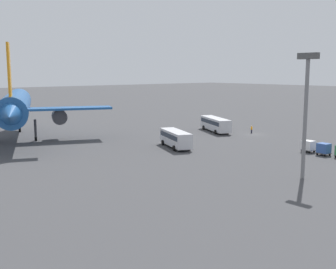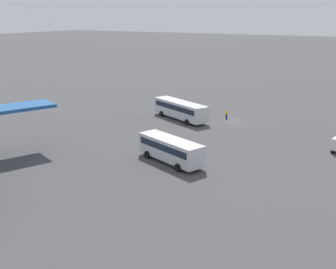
% 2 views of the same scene
% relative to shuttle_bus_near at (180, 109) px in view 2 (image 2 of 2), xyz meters
% --- Properties ---
extents(ground_plane, '(600.00, 600.00, 0.00)m').
position_rel_shuttle_bus_near_xyz_m(ground_plane, '(-8.51, -3.51, -1.94)').
color(ground_plane, '#424244').
extents(shuttle_bus_near, '(12.51, 7.93, 3.23)m').
position_rel_shuttle_bus_near_xyz_m(shuttle_bus_near, '(0.00, 0.00, 0.00)').
color(shuttle_bus_near, silver).
rests_on(shuttle_bus_near, ground).
extents(shuttle_bus_far, '(10.41, 6.29, 3.12)m').
position_rel_shuttle_bus_near_xyz_m(shuttle_bus_far, '(-9.48, 20.80, -0.06)').
color(shuttle_bus_far, silver).
rests_on(shuttle_bus_far, ground).
extents(worker_person, '(0.38, 0.38, 1.74)m').
position_rel_shuttle_bus_near_xyz_m(worker_person, '(-7.20, -4.34, -1.07)').
color(worker_person, '#1E1E2D').
rests_on(worker_person, ground).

